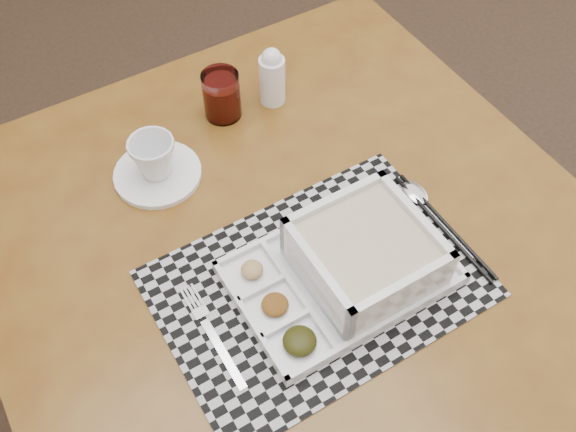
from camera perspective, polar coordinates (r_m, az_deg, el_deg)
The scene contains 11 objects.
floor at distance 2.33m, azimuth 11.03°, elevation 10.22°, with size 5.00×5.00×0.00m, color black.
dining_table at distance 1.09m, azimuth 0.12°, elevation -3.58°, with size 1.01×1.01×0.71m.
placemat at distance 0.97m, azimuth 2.67°, elevation -6.01°, with size 0.47×0.33×0.00m, color #A1A0A8.
serving_tray at distance 0.95m, azimuth 6.16°, elevation -4.06°, with size 0.33×0.24×0.10m.
fork at distance 0.94m, azimuth -6.72°, elevation -10.25°, with size 0.03×0.19×0.00m.
spoon at distance 1.08m, azimuth 11.67°, elevation 1.58°, with size 0.04×0.18×0.01m.
chopsticks at distance 1.06m, azimuth 13.70°, elevation -0.87°, with size 0.03×0.24×0.01m.
saucer at distance 1.12m, azimuth -11.50°, elevation 3.69°, with size 0.15×0.15×0.01m, color white.
cup at distance 1.09m, azimuth -11.85°, elevation 5.11°, with size 0.08×0.08×0.07m, color white.
juice_glass at distance 1.18m, azimuth -5.90°, elevation 10.50°, with size 0.07×0.07×0.09m.
creamer_bottle at distance 1.19m, azimuth -1.43°, elevation 12.28°, with size 0.05×0.05×0.12m.
Camera 1 is at (-1.16, -1.29, 1.55)m, focal length 40.00 mm.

